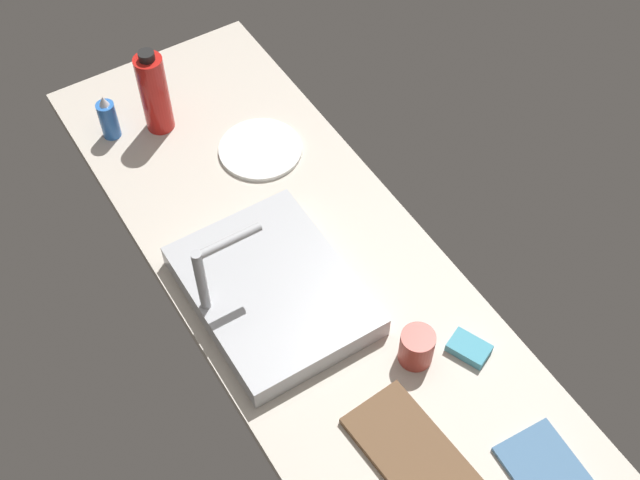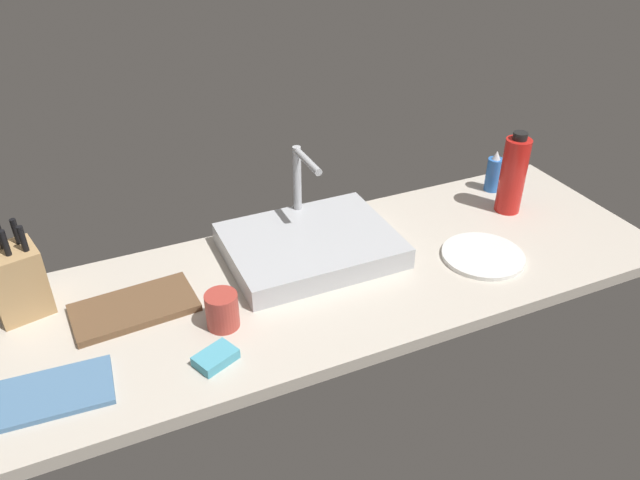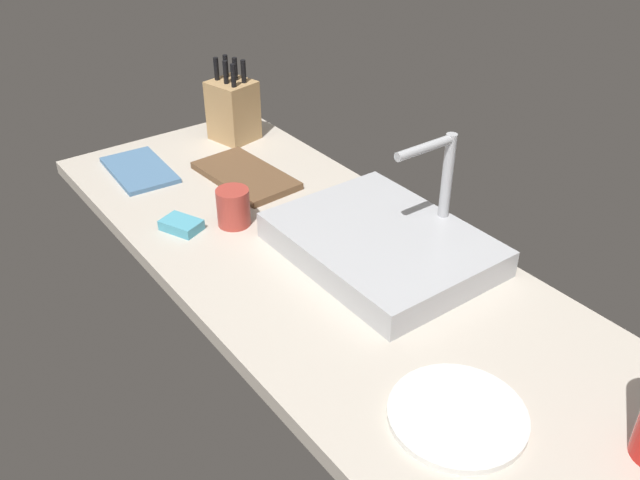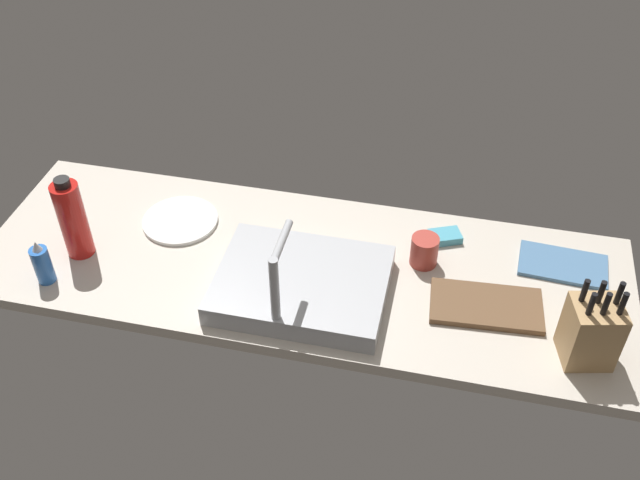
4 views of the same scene
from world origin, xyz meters
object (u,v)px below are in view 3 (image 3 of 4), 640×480
at_px(cutting_board, 245,175).
at_px(coffee_mug, 233,207).
at_px(knife_block, 233,109).
at_px(faucet, 441,180).
at_px(dish_sponge, 181,225).
at_px(sink_basin, 381,244).
at_px(dinner_plate, 457,415).
at_px(dish_towel, 139,170).

height_order(cutting_board, coffee_mug, coffee_mug).
bearing_deg(knife_block, faucet, -7.47).
bearing_deg(dish_sponge, sink_basin, 40.17).
xyz_separation_m(cutting_board, coffee_mug, (0.18, -0.14, 0.04)).
xyz_separation_m(faucet, dinner_plate, (0.40, -0.34, -0.15)).
bearing_deg(knife_block, sink_basin, -17.75).
xyz_separation_m(knife_block, cutting_board, (0.24, -0.11, -0.08)).
xyz_separation_m(cutting_board, dish_towel, (-0.20, -0.21, -0.00)).
distance_m(sink_basin, dish_sponge, 0.47).
bearing_deg(coffee_mug, dish_towel, -169.87).
bearing_deg(cutting_board, knife_block, 155.62).
xyz_separation_m(cutting_board, dinner_plate, (0.91, -0.16, -0.00)).
bearing_deg(coffee_mug, dinner_plate, -1.39).
bearing_deg(knife_block, coffee_mug, -43.52).
height_order(faucet, dish_towel, faucet).
bearing_deg(dinner_plate, knife_block, 166.96).
bearing_deg(faucet, sink_basin, -102.36).
relative_size(knife_block, dinner_plate, 1.05).
xyz_separation_m(faucet, dish_sponge, (-0.38, -0.43, -0.14)).
distance_m(sink_basin, dinner_plate, 0.47).
height_order(dinner_plate, dish_sponge, dish_sponge).
height_order(dish_towel, dish_sponge, dish_sponge).
bearing_deg(dinner_plate, faucet, 139.33).
bearing_deg(coffee_mug, faucet, 44.02).
distance_m(faucet, dish_towel, 0.83).
xyz_separation_m(sink_basin, dish_sponge, (-0.36, -0.30, -0.02)).
xyz_separation_m(knife_block, dinner_plate, (1.15, -0.27, -0.08)).
xyz_separation_m(sink_basin, faucet, (0.03, 0.13, 0.12)).
height_order(sink_basin, dish_sponge, sink_basin).
bearing_deg(coffee_mug, cutting_board, 142.43).
height_order(faucet, cutting_board, faucet).
bearing_deg(faucet, dinner_plate, -40.67).
relative_size(faucet, dinner_plate, 1.13).
relative_size(sink_basin, dish_sponge, 5.03).
height_order(coffee_mug, dish_sponge, coffee_mug).
xyz_separation_m(cutting_board, dish_sponge, (0.13, -0.25, 0.00)).
xyz_separation_m(dish_towel, coffee_mug, (0.38, 0.07, 0.04)).
height_order(knife_block, dish_towel, knife_block).
distance_m(dinner_plate, coffee_mug, 0.73).
xyz_separation_m(faucet, coffee_mug, (-0.33, -0.32, -0.11)).
distance_m(faucet, dish_sponge, 0.60).
distance_m(coffee_mug, dish_sponge, 0.13).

